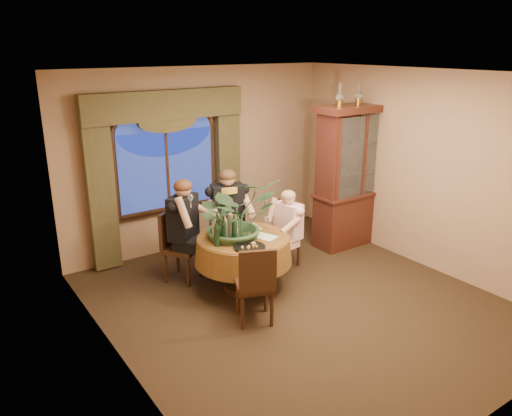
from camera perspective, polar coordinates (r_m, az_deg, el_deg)
floor at (r=6.42m, az=4.92°, el=-10.77°), size 5.00×5.00×0.00m
wall_back at (r=7.89m, az=-6.40°, el=5.64°), size 4.50×0.00×4.50m
wall_right at (r=7.47m, az=18.76°, el=4.07°), size 0.00×5.00×5.00m
ceiling at (r=5.62m, az=5.71°, el=15.05°), size 5.00×5.00×0.00m
window at (r=7.59m, az=-10.12°, el=4.20°), size 1.62×0.10×1.32m
arched_transom at (r=7.44m, az=-10.45°, el=10.03°), size 1.60×0.06×0.44m
drapery_left at (r=7.23m, az=-17.32°, el=1.96°), size 0.38×0.14×2.32m
drapery_right at (r=8.04m, az=-3.24°, el=4.37°), size 0.38×0.14×2.32m
swag_valance at (r=7.35m, az=-10.28°, el=11.51°), size 2.45×0.16×0.42m
dining_table at (r=6.57m, az=-1.45°, el=-6.33°), size 1.32×1.32×0.75m
china_cabinet at (r=8.04m, az=11.08°, el=3.58°), size 1.38×0.55×2.23m
oil_lamp_left at (r=7.55m, az=9.56°, el=12.66°), size 0.11×0.11×0.34m
oil_lamp_center at (r=7.82m, az=11.67°, el=12.73°), size 0.11×0.11×0.34m
oil_lamp_right at (r=8.11m, az=13.63°, el=12.78°), size 0.11×0.11×0.34m
chair_right at (r=7.18m, az=3.05°, el=-3.22°), size 0.53×0.53×0.96m
chair_back_right at (r=7.24m, az=-3.31°, el=-3.05°), size 0.52×0.52×0.96m
chair_back at (r=6.87m, az=-8.47°, el=-4.43°), size 0.59×0.59×0.96m
chair_front_left at (r=5.82m, az=-0.18°, el=-8.59°), size 0.55×0.55×0.96m
person_pink at (r=7.02m, az=3.72°, el=-2.67°), size 0.46×0.49×1.21m
person_back at (r=6.78m, az=-8.28°, el=-2.57°), size 0.69×0.68×1.43m
person_scarf at (r=7.20m, az=-3.24°, el=-1.11°), size 0.64×0.61×1.45m
stoneware_vase at (r=6.44m, az=-2.70°, el=-1.87°), size 0.15×0.15×0.29m
centerpiece_plant at (r=6.24m, az=-2.42°, el=2.39°), size 1.04×1.16×0.90m
olive_bowl at (r=6.41m, az=-0.92°, el=-3.11°), size 0.14×0.14×0.04m
cheese_platter at (r=6.06m, az=-0.72°, el=-4.51°), size 0.38×0.38×0.02m
wine_bottle_0 at (r=6.27m, az=-2.49°, el=-2.23°), size 0.07×0.07×0.33m
wine_bottle_1 at (r=6.09m, az=-4.49°, el=-2.90°), size 0.07×0.07×0.33m
wine_bottle_2 at (r=6.30m, az=-3.60°, el=-2.13°), size 0.07×0.07×0.33m
wine_bottle_3 at (r=6.37m, az=-4.45°, el=-1.94°), size 0.07×0.07×0.33m
wine_bottle_4 at (r=6.20m, az=-3.74°, el=-2.47°), size 0.07×0.07×0.33m
wine_bottle_5 at (r=6.25m, az=-4.75°, el=-2.33°), size 0.07×0.07×0.33m
tasting_paper_0 at (r=6.41m, az=0.98°, el=-3.29°), size 0.30×0.35×0.00m
tasting_paper_1 at (r=6.74m, az=-0.62°, el=-2.16°), size 0.25×0.33×0.00m
wine_glass_person_pink at (r=6.65m, az=1.23°, el=-1.67°), size 0.07×0.07×0.18m
wine_glass_person_back at (r=6.55m, az=-4.88°, el=-2.07°), size 0.07×0.07×0.18m
wine_glass_person_scarf at (r=6.77m, az=-2.41°, el=-1.33°), size 0.07×0.07×0.18m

